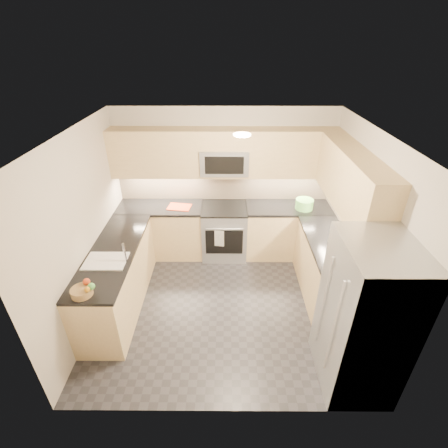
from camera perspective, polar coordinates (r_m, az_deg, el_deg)
floor at (r=4.94m, az=-0.02°, el=-13.68°), size 3.60×3.20×0.00m
ceiling at (r=3.68m, az=-0.03°, el=15.60°), size 3.60×3.20×0.02m
wall_back at (r=5.60m, az=0.07°, el=7.36°), size 3.60×0.02×2.50m
wall_front at (r=2.93m, az=-0.21°, el=-17.82°), size 3.60×0.02×2.50m
wall_left at (r=4.55m, az=-23.31°, el=-1.08°), size 0.02×3.20×2.50m
wall_right at (r=4.54m, az=23.35°, el=-1.20°), size 0.02×3.20×2.50m
base_cab_back_left at (r=5.81m, az=-10.77°, el=-1.20°), size 1.42×0.60×0.90m
base_cab_back_right at (r=5.80m, az=10.88°, el=-1.26°), size 1.42×0.60×0.90m
base_cab_right at (r=4.98m, az=17.69°, el=-8.18°), size 0.60×1.70×0.90m
base_cab_peninsula at (r=4.89m, az=-18.14°, el=-9.15°), size 0.60×2.00×0.90m
countertop_back_left at (r=5.58m, az=-11.22°, el=2.91°), size 1.42×0.63×0.04m
countertop_back_right at (r=5.57m, az=11.35°, el=2.86°), size 1.42×0.63×0.04m
countertop_right at (r=4.72m, az=18.57°, el=-3.69°), size 0.63×1.70×0.04m
countertop_peninsula at (r=4.61m, az=-19.06°, el=-4.61°), size 0.63×2.00×0.04m
upper_cab_back at (r=5.24m, az=0.06°, el=12.41°), size 3.60×0.35×0.75m
upper_cab_right at (r=4.46m, az=21.55°, el=6.97°), size 0.35×1.95×0.75m
backsplash_back at (r=5.62m, az=0.07°, el=6.82°), size 3.60×0.01×0.51m
backsplash_right at (r=4.92m, az=21.40°, el=0.98°), size 0.01×2.30×0.51m
gas_range at (r=5.68m, az=0.05°, el=-1.34°), size 0.76×0.65×0.91m
range_cooktop at (r=5.45m, az=0.05°, el=2.78°), size 0.76×0.65×0.03m
oven_door_glass at (r=5.40m, az=0.03°, el=-3.23°), size 0.62×0.02×0.45m
oven_handle at (r=5.24m, az=0.03°, el=-0.89°), size 0.60×0.02×0.02m
microwave at (r=5.25m, az=0.06°, el=11.03°), size 0.76×0.40×0.40m
microwave_door at (r=5.06m, az=0.05°, el=10.26°), size 0.60×0.01×0.28m
refrigerator at (r=3.78m, az=23.29°, el=-14.99°), size 0.70×0.90×1.80m
fridge_handle_left at (r=3.50m, az=18.66°, el=-17.00°), size 0.02×0.02×1.20m
fridge_handle_right at (r=3.74m, az=17.12°, el=-13.00°), size 0.02×0.02×1.20m
sink_basin at (r=4.45m, az=-19.90°, el=-6.87°), size 0.52×0.38×0.16m
faucet at (r=4.25m, az=-17.07°, el=-4.86°), size 0.03×0.03×0.28m
utensil_bowl at (r=5.51m, az=13.94°, el=3.41°), size 0.31×0.31×0.16m
cutting_board at (r=5.48m, az=-7.86°, el=2.99°), size 0.41×0.32×0.01m
fruit_basket at (r=3.98m, az=-23.74°, el=-10.85°), size 0.29×0.29×0.09m
fruit_apple at (r=3.98m, az=-23.01°, el=-9.33°), size 0.08×0.08×0.08m
fruit_pear at (r=3.89m, az=-22.30°, el=-10.12°), size 0.08×0.08×0.08m
dish_towel_check at (r=5.31m, az=-0.84°, el=-2.56°), size 0.16×0.04×0.29m
fruit_orange at (r=3.87m, az=-22.89°, el=-10.54°), size 0.06×0.06×0.06m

